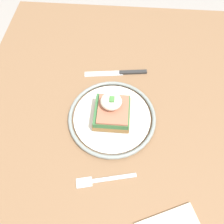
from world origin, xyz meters
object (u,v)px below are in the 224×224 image
Objects in this scene: fork at (103,180)px; knife at (121,73)px; plate at (112,117)px; sandwich at (112,110)px.

fork is 0.32m from knife.
plate reaches higher than knife.
fork is at bearing 177.08° from plate.
fork is at bearing 177.08° from sandwich.
knife is at bearing -5.29° from sandwich.
plate is 0.16m from fork.
sandwich reaches higher than plate.
sandwich is (-0.00, 0.00, 0.04)m from plate.
plate is 0.04m from sandwich.
knife reaches higher than fork.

